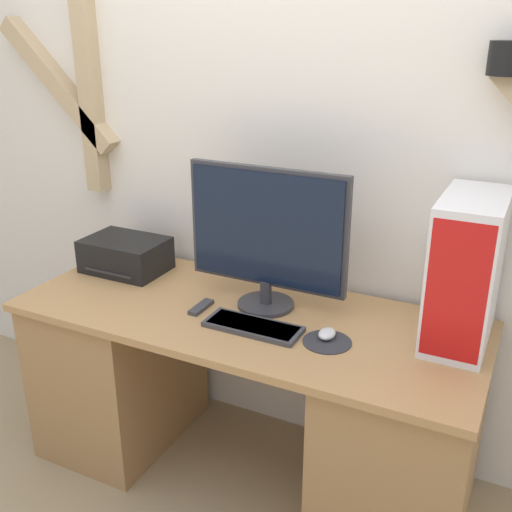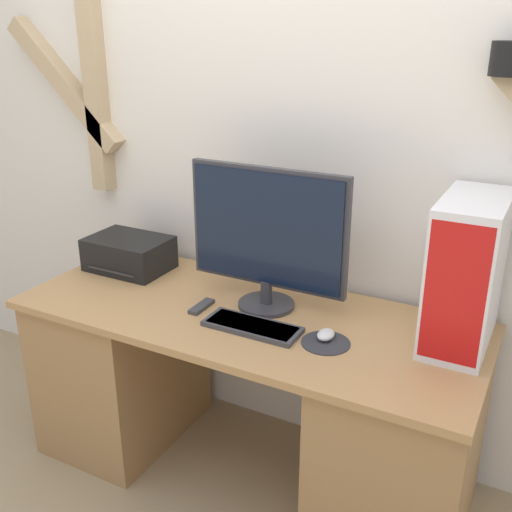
# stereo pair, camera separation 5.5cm
# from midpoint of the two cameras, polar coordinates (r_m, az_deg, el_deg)

# --- Properties ---
(wall_back) EXTENTS (6.40, 0.18, 2.70)m
(wall_back) POSITION_cam_midpoint_polar(r_m,az_deg,el_deg) (2.46, 4.13, 11.13)
(wall_back) COLOR white
(wall_back) RESTS_ON ground_plane
(desk) EXTENTS (1.79, 0.72, 0.76)m
(desk) POSITION_cam_midpoint_polar(r_m,az_deg,el_deg) (2.48, -0.31, -12.95)
(desk) COLOR tan
(desk) RESTS_ON ground_plane
(monitor) EXTENTS (0.63, 0.22, 0.55)m
(monitor) POSITION_cam_midpoint_polar(r_m,az_deg,el_deg) (2.23, 1.77, 2.11)
(monitor) COLOR #333338
(monitor) RESTS_ON desk
(keyboard) EXTENTS (0.36, 0.14, 0.02)m
(keyboard) POSITION_cam_midpoint_polar(r_m,az_deg,el_deg) (2.17, 0.38, -6.72)
(keyboard) COLOR #3D3D42
(keyboard) RESTS_ON desk
(mousepad) EXTENTS (0.17, 0.17, 0.00)m
(mousepad) POSITION_cam_midpoint_polar(r_m,az_deg,el_deg) (2.10, 7.41, -8.21)
(mousepad) COLOR #2D2D33
(mousepad) RESTS_ON desk
(mouse) EXTENTS (0.06, 0.08, 0.03)m
(mouse) POSITION_cam_midpoint_polar(r_m,az_deg,el_deg) (2.12, 7.41, -7.45)
(mouse) COLOR silver
(mouse) RESTS_ON mousepad
(computer_tower) EXTENTS (0.20, 0.41, 0.51)m
(computer_tower) POSITION_cam_midpoint_polar(r_m,az_deg,el_deg) (2.12, 20.10, -1.50)
(computer_tower) COLOR white
(computer_tower) RESTS_ON desk
(printer) EXTENTS (0.35, 0.26, 0.15)m
(printer) POSITION_cam_midpoint_polar(r_m,az_deg,el_deg) (2.72, -11.43, 0.22)
(printer) COLOR black
(printer) RESTS_ON desk
(remote_control) EXTENTS (0.04, 0.13, 0.02)m
(remote_control) POSITION_cam_midpoint_polar(r_m,az_deg,el_deg) (2.33, -4.53, -4.82)
(remote_control) COLOR #38383D
(remote_control) RESTS_ON desk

